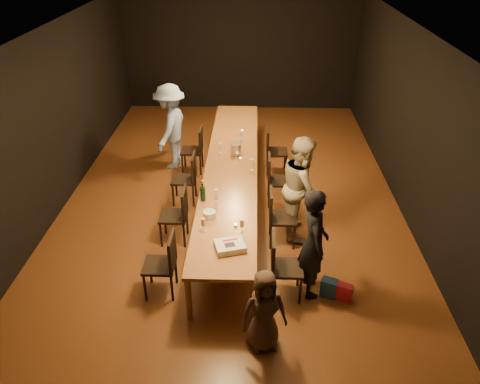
{
  "coord_description": "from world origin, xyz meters",
  "views": [
    {
      "loc": [
        0.39,
        -7.26,
        4.44
      ],
      "look_at": [
        0.2,
        -1.36,
        1.0
      ],
      "focal_mm": 35.0,
      "sensor_mm": 36.0,
      "label": 1
    }
  ],
  "objects_px": {
    "chair_right_1": "(283,217)",
    "child": "(264,311)",
    "ice_bucket": "(236,149)",
    "chair_right_3": "(277,151)",
    "chair_left_3": "(192,150)",
    "birthday_cake": "(230,246)",
    "woman_tan": "(302,187)",
    "chair_left_2": "(184,179)",
    "woman_birthday": "(314,243)",
    "plate_stack": "(209,215)",
    "chair_right_2": "(279,180)",
    "chair_left_1": "(173,215)",
    "chair_right_0": "(287,267)",
    "champagne_bottle": "(203,191)",
    "man_blue": "(171,127)",
    "chair_left_0": "(159,265)",
    "table": "(231,168)"
  },
  "relations": [
    {
      "from": "chair_right_1",
      "to": "child",
      "type": "xyz_separation_m",
      "value": [
        -0.31,
        -2.1,
        0.08
      ]
    },
    {
      "from": "ice_bucket",
      "to": "chair_right_3",
      "type": "bearing_deg",
      "value": 45.09
    },
    {
      "from": "chair_left_3",
      "to": "birthday_cake",
      "type": "distance_m",
      "value": 3.73
    },
    {
      "from": "woman_tan",
      "to": "chair_left_2",
      "type": "bearing_deg",
      "value": 67.98
    },
    {
      "from": "chair_left_2",
      "to": "woman_birthday",
      "type": "distance_m",
      "value": 3.09
    },
    {
      "from": "chair_left_2",
      "to": "child",
      "type": "distance_m",
      "value": 3.58
    },
    {
      "from": "chair_right_3",
      "to": "plate_stack",
      "type": "distance_m",
      "value": 3.09
    },
    {
      "from": "chair_right_2",
      "to": "chair_left_1",
      "type": "bearing_deg",
      "value": -54.78
    },
    {
      "from": "child",
      "to": "birthday_cake",
      "type": "bearing_deg",
      "value": 101.64
    },
    {
      "from": "chair_left_2",
      "to": "chair_left_3",
      "type": "xyz_separation_m",
      "value": [
        0.0,
        1.2,
        0.0
      ]
    },
    {
      "from": "chair_right_0",
      "to": "champagne_bottle",
      "type": "bearing_deg",
      "value": -134.57
    },
    {
      "from": "ice_bucket",
      "to": "chair_right_2",
      "type": "bearing_deg",
      "value": -27.79
    },
    {
      "from": "chair_right_0",
      "to": "chair_left_1",
      "type": "bearing_deg",
      "value": -125.22
    },
    {
      "from": "chair_left_1",
      "to": "chair_left_2",
      "type": "height_order",
      "value": "same"
    },
    {
      "from": "ice_bucket",
      "to": "chair_left_2",
      "type": "bearing_deg",
      "value": -155.71
    },
    {
      "from": "chair_left_2",
      "to": "child",
      "type": "bearing_deg",
      "value": -157.21
    },
    {
      "from": "chair_left_2",
      "to": "plate_stack",
      "type": "distance_m",
      "value": 1.81
    },
    {
      "from": "chair_right_3",
      "to": "man_blue",
      "type": "distance_m",
      "value": 2.18
    },
    {
      "from": "woman_tan",
      "to": "birthday_cake",
      "type": "height_order",
      "value": "woman_tan"
    },
    {
      "from": "woman_tan",
      "to": "chair_right_1",
      "type": "bearing_deg",
      "value": 137.85
    },
    {
      "from": "chair_left_3",
      "to": "woman_tan",
      "type": "distance_m",
      "value": 2.92
    },
    {
      "from": "birthday_cake",
      "to": "plate_stack",
      "type": "bearing_deg",
      "value": 98.17
    },
    {
      "from": "chair_right_2",
      "to": "man_blue",
      "type": "bearing_deg",
      "value": -123.73
    },
    {
      "from": "man_blue",
      "to": "ice_bucket",
      "type": "relative_size",
      "value": 7.92
    },
    {
      "from": "birthday_cake",
      "to": "champagne_bottle",
      "type": "xyz_separation_m",
      "value": [
        -0.47,
        1.2,
        0.13
      ]
    },
    {
      "from": "chair_right_0",
      "to": "birthday_cake",
      "type": "bearing_deg",
      "value": -90.21
    },
    {
      "from": "chair_right_1",
      "to": "woman_birthday",
      "type": "relative_size",
      "value": 0.59
    },
    {
      "from": "chair_right_0",
      "to": "birthday_cake",
      "type": "xyz_separation_m",
      "value": [
        -0.75,
        0.0,
        0.33
      ]
    },
    {
      "from": "chair_left_3",
      "to": "plate_stack",
      "type": "bearing_deg",
      "value": -167.85
    },
    {
      "from": "birthday_cake",
      "to": "plate_stack",
      "type": "relative_size",
      "value": 2.46
    },
    {
      "from": "chair_right_2",
      "to": "man_blue",
      "type": "distance_m",
      "value": 2.59
    },
    {
      "from": "chair_right_2",
      "to": "chair_left_0",
      "type": "distance_m",
      "value": 2.94
    },
    {
      "from": "chair_right_2",
      "to": "woman_tan",
      "type": "xyz_separation_m",
      "value": [
        0.3,
        -0.89,
        0.37
      ]
    },
    {
      "from": "man_blue",
      "to": "woman_birthday",
      "type": "bearing_deg",
      "value": 45.15
    },
    {
      "from": "chair_right_2",
      "to": "champagne_bottle",
      "type": "height_order",
      "value": "champagne_bottle"
    },
    {
      "from": "champagne_bottle",
      "to": "ice_bucket",
      "type": "relative_size",
      "value": 1.57
    },
    {
      "from": "table",
      "to": "plate_stack",
      "type": "relative_size",
      "value": 33.11
    },
    {
      "from": "chair_left_0",
      "to": "plate_stack",
      "type": "relative_size",
      "value": 5.13
    },
    {
      "from": "man_blue",
      "to": "child",
      "type": "xyz_separation_m",
      "value": [
        1.81,
        -4.72,
        -0.32
      ]
    },
    {
      "from": "chair_left_1",
      "to": "child",
      "type": "xyz_separation_m",
      "value": [
        1.39,
        -2.1,
        0.08
      ]
    },
    {
      "from": "child",
      "to": "champagne_bottle",
      "type": "distance_m",
      "value": 2.32
    },
    {
      "from": "chair_left_3",
      "to": "woman_tan",
      "type": "height_order",
      "value": "woman_tan"
    },
    {
      "from": "man_blue",
      "to": "plate_stack",
      "type": "distance_m",
      "value": 3.27
    },
    {
      "from": "woman_tan",
      "to": "champagne_bottle",
      "type": "bearing_deg",
      "value": 103.36
    },
    {
      "from": "chair_left_0",
      "to": "woman_tan",
      "type": "distance_m",
      "value": 2.53
    },
    {
      "from": "chair_left_0",
      "to": "child",
      "type": "xyz_separation_m",
      "value": [
        1.39,
        -0.9,
        0.08
      ]
    },
    {
      "from": "birthday_cake",
      "to": "chair_right_0",
      "type": "bearing_deg",
      "value": -16.55
    },
    {
      "from": "chair_left_2",
      "to": "woman_tan",
      "type": "distance_m",
      "value": 2.22
    },
    {
      "from": "chair_right_0",
      "to": "chair_left_3",
      "type": "relative_size",
      "value": 1.0
    },
    {
      "from": "chair_right_0",
      "to": "chair_left_0",
      "type": "distance_m",
      "value": 1.7
    }
  ]
}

